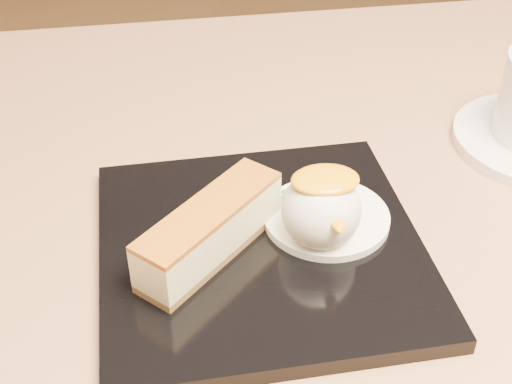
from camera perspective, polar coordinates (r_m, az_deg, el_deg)
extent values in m
cube|color=brown|center=(0.53, 5.92, -5.13)|extent=(0.80, 0.80, 0.04)
cube|color=black|center=(0.50, 0.38, -4.51)|extent=(0.22, 0.22, 0.01)
cube|color=brown|center=(0.48, -3.62, -4.56)|extent=(0.11, 0.11, 0.01)
cube|color=beige|center=(0.47, -3.70, -2.99)|extent=(0.11, 0.11, 0.03)
cube|color=#8B430F|center=(0.46, -3.78, -1.42)|extent=(0.11, 0.11, 0.00)
cylinder|color=white|center=(0.51, 5.64, -2.02)|extent=(0.09, 0.09, 0.01)
sphere|color=white|center=(0.48, 5.22, -1.44)|extent=(0.05, 0.05, 0.05)
ellipsoid|color=orange|center=(0.47, 5.56, 0.98)|extent=(0.05, 0.03, 0.01)
ellipsoid|color=#2A8131|center=(0.52, 1.92, -0.65)|extent=(0.02, 0.01, 0.00)
ellipsoid|color=#2A8131|center=(0.52, 2.89, -0.13)|extent=(0.02, 0.02, 0.00)
ellipsoid|color=#2A8131|center=(0.52, 0.86, -0.20)|extent=(0.01, 0.02, 0.00)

